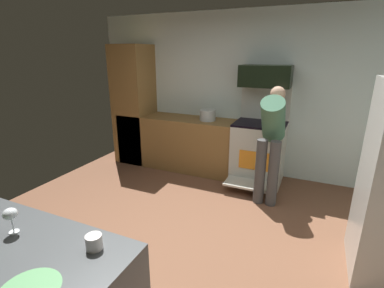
# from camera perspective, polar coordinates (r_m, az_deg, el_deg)

# --- Properties ---
(ground_plane) EXTENTS (5.20, 4.80, 0.02)m
(ground_plane) POSITION_cam_1_polar(r_m,az_deg,el_deg) (3.20, -2.47, -19.94)
(ground_plane) COLOR brown
(wall_back) EXTENTS (5.20, 0.12, 2.60)m
(wall_back) POSITION_cam_1_polar(r_m,az_deg,el_deg) (4.78, 10.11, 9.80)
(wall_back) COLOR silver
(wall_back) RESTS_ON ground
(lower_cabinet_run) EXTENTS (2.40, 0.60, 0.90)m
(lower_cabinet_run) POSITION_cam_1_polar(r_m,az_deg,el_deg) (4.94, -1.65, 0.19)
(lower_cabinet_run) COLOR brown
(lower_cabinet_run) RESTS_ON ground
(cabinet_column) EXTENTS (0.60, 0.60, 2.10)m
(cabinet_column) POSITION_cam_1_polar(r_m,az_deg,el_deg) (5.29, -11.60, 7.74)
(cabinet_column) COLOR brown
(cabinet_column) RESTS_ON ground
(oven_range) EXTENTS (0.76, 0.98, 1.48)m
(oven_range) POSITION_cam_1_polar(r_m,az_deg,el_deg) (4.52, 13.35, -1.26)
(oven_range) COLOR beige
(oven_range) RESTS_ON ground
(microwave) EXTENTS (0.74, 0.38, 0.32)m
(microwave) POSITION_cam_1_polar(r_m,az_deg,el_deg) (4.39, 14.67, 13.18)
(microwave) COLOR black
(microwave) RESTS_ON oven_range
(person_cook) EXTENTS (0.31, 0.61, 1.54)m
(person_cook) POSITION_cam_1_polar(r_m,az_deg,el_deg) (3.82, 15.76, 1.40)
(person_cook) COLOR #454545
(person_cook) RESTS_ON ground
(wine_glass_mid) EXTENTS (0.08, 0.08, 0.17)m
(wine_glass_mid) POSITION_cam_1_polar(r_m,az_deg,el_deg) (2.07, -32.93, -11.94)
(wine_glass_mid) COLOR silver
(wine_glass_mid) RESTS_ON counter_island
(mug_tea) EXTENTS (0.09, 0.09, 0.09)m
(mug_tea) POSITION_cam_1_polar(r_m,az_deg,el_deg) (1.76, -19.25, -18.27)
(mug_tea) COLOR silver
(mug_tea) RESTS_ON counter_island
(stock_pot) EXTENTS (0.26, 0.26, 0.18)m
(stock_pot) POSITION_cam_1_polar(r_m,az_deg,el_deg) (4.63, 3.19, 5.88)
(stock_pot) COLOR #B2B9B9
(stock_pot) RESTS_ON lower_cabinet_run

